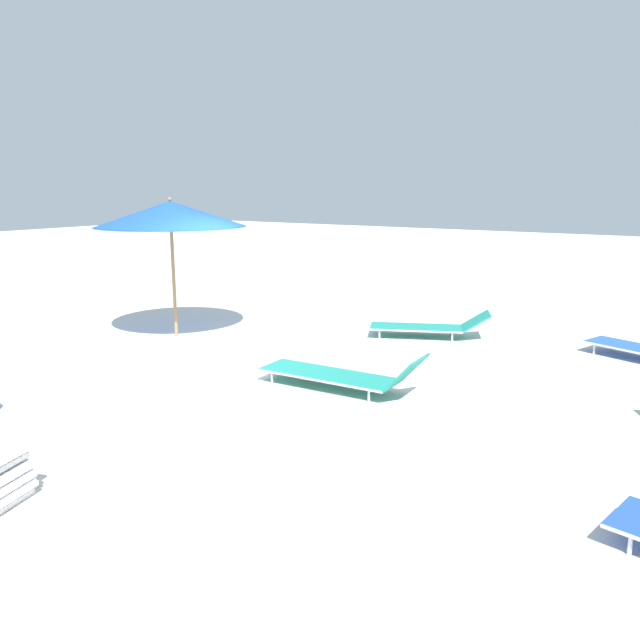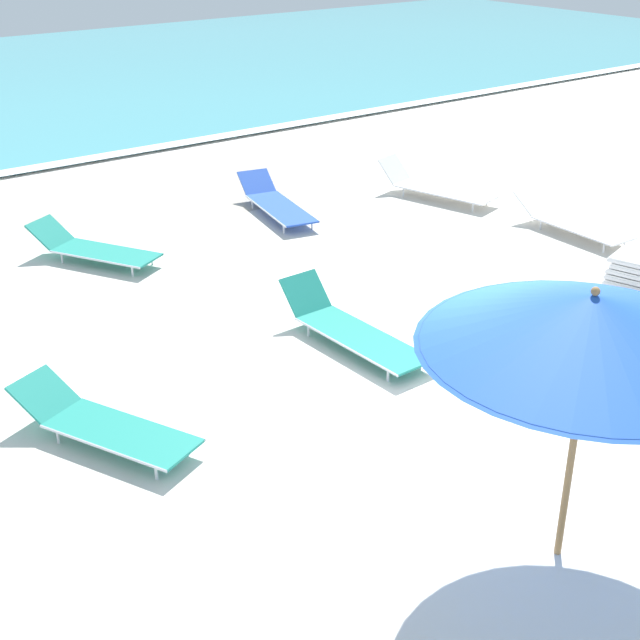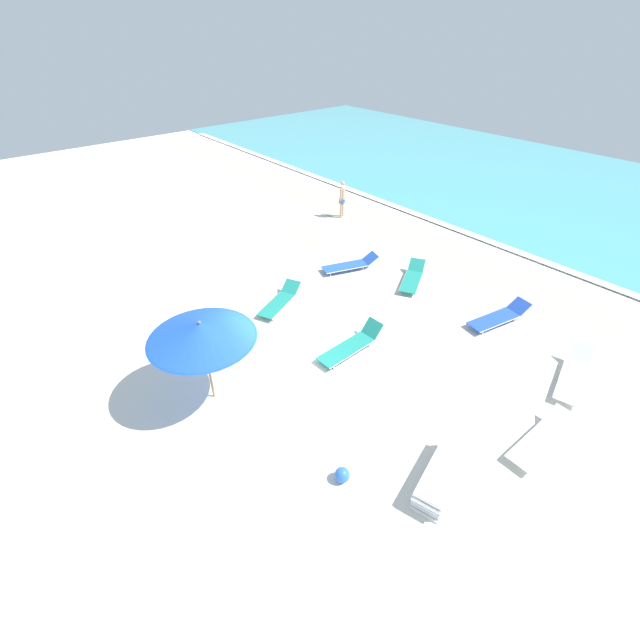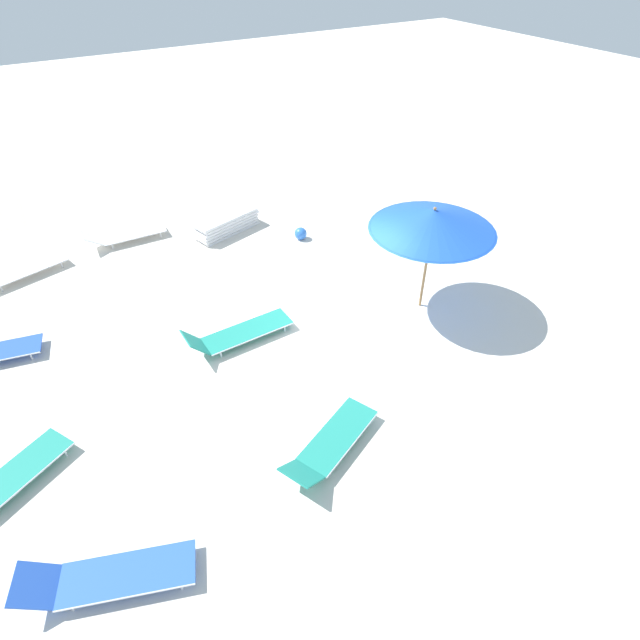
% 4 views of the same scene
% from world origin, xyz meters
% --- Properties ---
extents(ground_plane, '(60.00, 60.00, 0.16)m').
position_xyz_m(ground_plane, '(0.00, 0.01, -0.08)').
color(ground_plane, silver).
extents(beach_umbrella, '(2.61, 2.61, 2.45)m').
position_xyz_m(beach_umbrella, '(-0.65, -2.15, 2.16)').
color(beach_umbrella, '#9E7547').
rests_on(beach_umbrella, ground_plane).
extents(sun_lounger_mid_beach_solo, '(0.70, 2.28, 0.60)m').
position_xyz_m(sun_lounger_mid_beach_solo, '(0.33, 1.91, 0.21)').
color(sun_lounger_mid_beach_solo, '#1E8475').
rests_on(sun_lounger_mid_beach_solo, ground_plane).
extents(sun_lounger_mid_beach_pair_a, '(1.40, 2.14, 0.49)m').
position_xyz_m(sun_lounger_mid_beach_pair_a, '(-3.00, 1.70, 0.21)').
color(sun_lounger_mid_beach_pair_a, '#1E8475').
rests_on(sun_lounger_mid_beach_pair_a, ground_plane).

